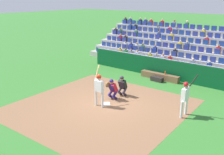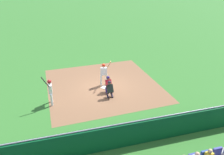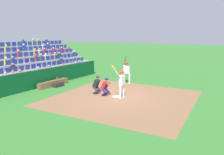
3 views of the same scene
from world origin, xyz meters
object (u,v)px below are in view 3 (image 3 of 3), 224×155
Objects in this scene: batter_at_plate at (122,81)px; water_bottle_on_bench at (57,78)px; dugout_bench at (53,83)px; on_deck_batter at (127,70)px; home_plate_umpire at (97,84)px; equipment_duffel_bag at (59,85)px; home_plate_marker at (116,97)px; catcher_crouching at (106,85)px.

water_bottle_on_bench is at bearing -95.72° from batter_at_plate.
batter_at_plate is 8.63× the size of water_bottle_on_bench.
on_deck_batter is at bearing 130.45° from dugout_bench.
home_plate_umpire is at bearing 82.56° from water_bottle_on_bench.
batter_at_plate is 1.67× the size of home_plate_umpire.
home_plate_umpire reaches higher than equipment_duffel_bag.
home_plate_marker is 0.15× the size of dugout_bench.
batter_at_plate is (0.09, 0.45, 1.11)m from home_plate_marker.
batter_at_plate is 6.31m from dugout_bench.
batter_at_plate reaches higher than water_bottle_on_bench.
home_plate_marker is 0.35× the size of catcher_crouching.
home_plate_umpire is (0.03, -1.52, 0.68)m from home_plate_marker.
batter_at_plate is at bearing 78.33° from home_plate_marker.
water_bottle_on_bench is (-0.53, -5.76, 0.55)m from home_plate_marker.
on_deck_batter reaches higher than home_plate_marker.
home_plate_umpire is at bearing 88.14° from dugout_bench.
water_bottle_on_bench reaches higher than dugout_bench.
home_plate_umpire is 0.59× the size of on_deck_batter.
on_deck_batter is (-4.05, -1.74, -0.01)m from batter_at_plate.
catcher_crouching is 0.58× the size of on_deck_batter.
batter_at_plate is 2.01m from home_plate_umpire.
dugout_bench is at bearing -91.90° from batter_at_plate.
catcher_crouching reaches higher than dugout_bench.
home_plate_marker is 1.66m from home_plate_umpire.
batter_at_plate is 5.83m from equipment_duffel_bag.
dugout_bench is (-0.26, -5.07, -0.49)m from catcher_crouching.
dugout_bench is 11.63× the size of water_bottle_on_bench.
home_plate_marker is 5.29m from equipment_duffel_bag.
equipment_duffel_bag is (-0.18, -5.29, 0.14)m from home_plate_marker.
catcher_crouching reaches higher than home_plate_marker.
home_plate_umpire reaches higher than home_plate_marker.
batter_at_plate is 2.42× the size of equipment_duffel_bag.
equipment_duffel_bag is at bearing -92.69° from batter_at_plate.
dugout_bench is (-0.11, -5.79, 0.20)m from home_plate_marker.
dugout_bench is at bearing -49.55° from on_deck_batter.
catcher_crouching is 5.09m from water_bottle_on_bench.
home_plate_umpire is 1.44× the size of equipment_duffel_bag.
home_plate_marker is 0.49× the size of equipment_duffel_bag.
catcher_crouching reaches higher than equipment_duffel_bag.
home_plate_umpire is 5.15× the size of water_bottle_on_bench.
catcher_crouching is at bearing 81.33° from home_plate_umpire.
dugout_bench is at bearing -91.86° from home_plate_umpire.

